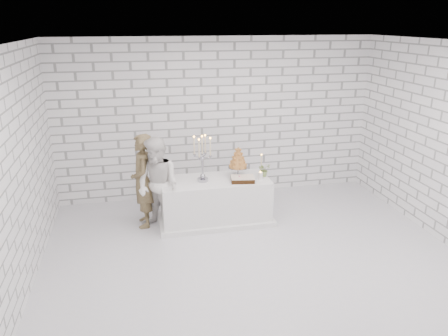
{
  "coord_description": "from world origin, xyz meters",
  "views": [
    {
      "loc": [
        -1.59,
        -5.34,
        3.27
      ],
      "look_at": [
        -0.22,
        0.97,
        1.05
      ],
      "focal_mm": 34.69,
      "sensor_mm": 36.0,
      "label": 1
    }
  ],
  "objects_px": {
    "cake_table": "(215,200)",
    "candelabra": "(202,159)",
    "bride": "(158,185)",
    "croquembouche": "(238,161)",
    "groom": "(143,181)"
  },
  "relations": [
    {
      "from": "cake_table",
      "to": "groom",
      "type": "xyz_separation_m",
      "value": [
        -1.18,
        0.11,
        0.41
      ]
    },
    {
      "from": "cake_table",
      "to": "bride",
      "type": "relative_size",
      "value": 1.17
    },
    {
      "from": "croquembouche",
      "to": "candelabra",
      "type": "bearing_deg",
      "value": -169.18
    },
    {
      "from": "croquembouche",
      "to": "groom",
      "type": "bearing_deg",
      "value": 179.43
    },
    {
      "from": "bride",
      "to": "croquembouche",
      "type": "bearing_deg",
      "value": 53.79
    },
    {
      "from": "bride",
      "to": "candelabra",
      "type": "height_order",
      "value": "bride"
    },
    {
      "from": "groom",
      "to": "cake_table",
      "type": "bearing_deg",
      "value": 83.33
    },
    {
      "from": "cake_table",
      "to": "groom",
      "type": "height_order",
      "value": "groom"
    },
    {
      "from": "groom",
      "to": "bride",
      "type": "bearing_deg",
      "value": 44.75
    },
    {
      "from": "cake_table",
      "to": "candelabra",
      "type": "height_order",
      "value": "candelabra"
    },
    {
      "from": "bride",
      "to": "croquembouche",
      "type": "xyz_separation_m",
      "value": [
        1.36,
        0.21,
        0.24
      ]
    },
    {
      "from": "cake_table",
      "to": "candelabra",
      "type": "distance_m",
      "value": 0.79
    },
    {
      "from": "cake_table",
      "to": "croquembouche",
      "type": "xyz_separation_m",
      "value": [
        0.42,
        0.1,
        0.64
      ]
    },
    {
      "from": "groom",
      "to": "candelabra",
      "type": "distance_m",
      "value": 1.04
    },
    {
      "from": "groom",
      "to": "candelabra",
      "type": "height_order",
      "value": "groom"
    }
  ]
}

